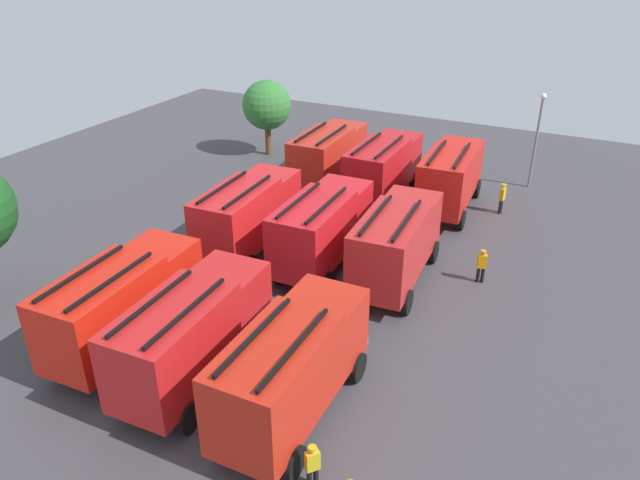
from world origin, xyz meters
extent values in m
plane|color=#423F44|center=(0.00, 0.00, 0.00)|extent=(55.30, 55.30, 0.00)
cube|color=red|center=(-7.15, -3.78, 2.10)|extent=(2.23, 2.53, 2.60)
cube|color=#8C9EAD|center=(-6.10, -3.77, 2.41)|extent=(0.11, 2.13, 1.46)
cube|color=red|center=(-10.65, -3.83, 2.25)|extent=(4.83, 2.56, 2.90)
cube|color=black|center=(-10.65, -3.14, 3.82)|extent=(4.32, 0.18, 0.12)
cube|color=black|center=(-10.64, -4.52, 3.82)|extent=(4.32, 0.18, 0.12)
cube|color=silver|center=(-5.95, -3.76, 0.95)|extent=(0.23, 2.38, 0.28)
cylinder|color=black|center=(-6.96, -2.58, 0.55)|extent=(1.10, 0.36, 1.10)
cylinder|color=black|center=(-6.93, -4.98, 0.55)|extent=(1.10, 0.36, 1.10)
cylinder|color=black|center=(-11.86, -2.65, 0.55)|extent=(1.10, 0.36, 1.10)
cylinder|color=black|center=(-11.83, -5.04, 0.55)|extent=(1.10, 0.36, 1.10)
cube|color=red|center=(2.57, -3.65, 2.10)|extent=(2.36, 2.64, 2.60)
cube|color=#8C9EAD|center=(3.62, -3.58, 2.41)|extent=(0.22, 2.13, 1.46)
cube|color=red|center=(-0.92, -3.87, 2.25)|extent=(4.95, 2.80, 2.90)
cube|color=black|center=(-0.96, -3.18, 3.82)|extent=(4.32, 0.40, 0.12)
cube|color=black|center=(-0.88, -4.56, 3.82)|extent=(4.32, 0.40, 0.12)
cube|color=silver|center=(3.77, -3.57, 0.95)|extent=(0.35, 2.38, 0.28)
cylinder|color=black|center=(2.70, -2.44, 0.55)|extent=(1.12, 0.42, 1.10)
cylinder|color=black|center=(2.85, -4.83, 0.55)|extent=(1.12, 0.42, 1.10)
cylinder|color=black|center=(-2.19, -2.75, 0.55)|extent=(1.12, 0.42, 1.10)
cylinder|color=black|center=(-2.04, -5.15, 0.55)|extent=(1.12, 0.42, 1.10)
cube|color=red|center=(11.70, -3.58, 2.10)|extent=(2.36, 2.64, 2.60)
cube|color=#8C9EAD|center=(12.74, -3.51, 2.41)|extent=(0.22, 2.13, 1.46)
cube|color=red|center=(8.20, -3.82, 2.25)|extent=(4.96, 2.81, 2.90)
cube|color=black|center=(8.16, -3.13, 3.82)|extent=(4.32, 0.41, 0.12)
cube|color=black|center=(8.25, -4.50, 3.82)|extent=(4.32, 0.41, 0.12)
cube|color=silver|center=(12.89, -3.50, 0.95)|extent=(0.36, 2.38, 0.28)
cylinder|color=black|center=(11.82, -2.37, 0.55)|extent=(1.12, 0.42, 1.10)
cylinder|color=black|center=(11.98, -4.77, 0.55)|extent=(1.12, 0.42, 1.10)
cylinder|color=black|center=(6.93, -2.70, 0.55)|extent=(1.12, 0.42, 1.10)
cylinder|color=black|center=(7.09, -5.09, 0.55)|extent=(1.12, 0.42, 1.10)
cube|color=red|center=(-7.10, 0.33, 2.10)|extent=(2.31, 2.59, 2.60)
cube|color=#8C9EAD|center=(-6.05, 0.38, 2.41)|extent=(0.17, 2.13, 1.46)
cube|color=red|center=(-10.59, 0.18, 2.25)|extent=(4.91, 2.71, 2.90)
cube|color=black|center=(-10.62, 0.87, 3.82)|extent=(4.32, 0.31, 0.12)
cube|color=black|center=(-10.56, -0.51, 3.82)|extent=(4.32, 0.31, 0.12)
cube|color=silver|center=(-5.90, 0.39, 0.95)|extent=(0.30, 2.38, 0.28)
cylinder|color=black|center=(-6.95, 1.54, 0.55)|extent=(1.11, 0.40, 1.10)
cylinder|color=black|center=(-6.84, -0.86, 0.55)|extent=(1.11, 0.40, 1.10)
cylinder|color=black|center=(-11.84, 1.32, 0.55)|extent=(1.11, 0.40, 1.10)
cylinder|color=black|center=(-11.74, -1.07, 0.55)|extent=(1.11, 0.40, 1.10)
cube|color=red|center=(2.47, -0.02, 2.10)|extent=(2.29, 2.58, 2.60)
cube|color=#8C9EAD|center=(3.52, 0.02, 2.41)|extent=(0.16, 2.13, 1.46)
cube|color=red|center=(-1.03, -0.14, 2.25)|extent=(4.89, 2.67, 2.90)
cube|color=black|center=(-1.05, 0.54, 3.82)|extent=(4.32, 0.27, 0.12)
cube|color=black|center=(-1.01, -0.83, 3.82)|extent=(4.32, 0.27, 0.12)
cube|color=silver|center=(3.67, 0.02, 0.95)|extent=(0.28, 2.38, 0.28)
cylinder|color=black|center=(2.62, 1.19, 0.55)|extent=(1.11, 0.39, 1.10)
cylinder|color=black|center=(2.71, -1.21, 0.55)|extent=(1.11, 0.39, 1.10)
cylinder|color=black|center=(-2.27, 1.01, 0.55)|extent=(1.11, 0.39, 1.10)
cylinder|color=black|center=(-2.19, -1.39, 0.55)|extent=(1.11, 0.39, 1.10)
cube|color=red|center=(11.33, 0.26, 2.10)|extent=(2.22, 2.51, 2.60)
cube|color=#8C9EAD|center=(12.38, 0.26, 2.41)|extent=(0.09, 2.13, 1.46)
cube|color=red|center=(7.83, 0.24, 2.25)|extent=(4.82, 2.53, 2.90)
cube|color=black|center=(7.82, 0.92, 3.82)|extent=(4.32, 0.15, 0.12)
cube|color=black|center=(7.83, -0.45, 3.82)|extent=(4.32, 0.15, 0.12)
cube|color=silver|center=(12.53, 0.27, 0.95)|extent=(0.22, 2.38, 0.28)
cylinder|color=black|center=(11.52, 1.46, 0.55)|extent=(1.10, 0.36, 1.10)
cylinder|color=black|center=(11.53, -0.94, 0.55)|extent=(1.10, 0.36, 1.10)
cylinder|color=black|center=(6.62, 1.43, 0.55)|extent=(1.10, 0.36, 1.10)
cylinder|color=black|center=(6.63, -0.97, 0.55)|extent=(1.10, 0.36, 1.10)
cube|color=red|center=(-6.73, 3.90, 2.10)|extent=(2.31, 2.60, 2.60)
cube|color=#8C9EAD|center=(-5.68, 3.95, 2.41)|extent=(0.18, 2.13, 1.46)
cube|color=red|center=(-10.22, 3.74, 2.25)|extent=(4.91, 2.72, 2.90)
cube|color=black|center=(-10.25, 4.43, 3.82)|extent=(4.32, 0.32, 0.12)
cube|color=black|center=(-10.19, 3.06, 3.82)|extent=(4.32, 0.32, 0.12)
cube|color=silver|center=(-5.53, 3.96, 0.95)|extent=(0.31, 2.38, 0.28)
cylinder|color=black|center=(-6.58, 5.11, 0.55)|extent=(1.11, 0.40, 1.10)
cylinder|color=black|center=(-6.47, 2.71, 0.55)|extent=(1.11, 0.40, 1.10)
cylinder|color=black|center=(-11.48, 4.89, 0.55)|extent=(1.11, 0.40, 1.10)
cylinder|color=black|center=(-11.37, 2.49, 0.55)|extent=(1.11, 0.40, 1.10)
cube|color=red|center=(2.21, 4.02, 2.10)|extent=(2.32, 2.61, 2.60)
cube|color=#8C9EAD|center=(3.25, 4.07, 2.41)|extent=(0.19, 2.13, 1.46)
cube|color=red|center=(-1.29, 3.84, 2.25)|extent=(4.92, 2.74, 2.90)
cube|color=black|center=(-1.33, 4.53, 3.82)|extent=(4.32, 0.34, 0.12)
cube|color=black|center=(-1.26, 3.15, 3.82)|extent=(4.32, 0.34, 0.12)
cube|color=silver|center=(3.40, 4.08, 0.95)|extent=(0.32, 2.38, 0.28)
cylinder|color=black|center=(2.34, 5.23, 0.55)|extent=(1.12, 0.41, 1.10)
cylinder|color=black|center=(2.47, 2.83, 0.55)|extent=(1.12, 0.41, 1.10)
cylinder|color=black|center=(-2.55, 4.98, 0.55)|extent=(1.12, 0.41, 1.10)
cylinder|color=black|center=(-2.43, 2.58, 0.55)|extent=(1.12, 0.41, 1.10)
cube|color=red|center=(11.86, 4.22, 2.10)|extent=(2.28, 2.57, 2.60)
cube|color=#8C9EAD|center=(12.90, 4.25, 2.41)|extent=(0.15, 2.13, 1.46)
cube|color=red|center=(8.36, 4.10, 2.25)|extent=(4.88, 2.65, 2.90)
cube|color=black|center=(8.33, 4.79, 3.82)|extent=(4.32, 0.26, 0.12)
cube|color=black|center=(8.38, 3.42, 3.82)|extent=(4.32, 0.26, 0.12)
cube|color=silver|center=(13.05, 4.25, 0.95)|extent=(0.28, 2.38, 0.28)
cylinder|color=black|center=(12.02, 5.42, 0.55)|extent=(1.11, 0.39, 1.10)
cylinder|color=black|center=(12.09, 3.02, 0.55)|extent=(1.11, 0.39, 1.10)
cylinder|color=black|center=(7.12, 5.26, 0.55)|extent=(1.11, 0.39, 1.10)
cylinder|color=black|center=(7.20, 2.87, 0.55)|extent=(1.11, 0.39, 1.10)
cylinder|color=black|center=(10.11, -6.60, 0.42)|extent=(0.16, 0.16, 0.83)
cylinder|color=black|center=(10.32, -6.63, 0.42)|extent=(0.16, 0.16, 0.83)
cube|color=gold|center=(10.22, -6.61, 1.19)|extent=(0.45, 0.29, 0.72)
sphere|color=beige|center=(10.22, -6.61, 1.67)|extent=(0.23, 0.23, 0.23)
cylinder|color=gold|center=(10.22, -6.61, 1.76)|extent=(0.29, 0.29, 0.07)
cylinder|color=black|center=(1.93, -7.29, 0.38)|extent=(0.16, 0.16, 0.77)
cylinder|color=black|center=(1.99, -7.49, 0.38)|extent=(0.16, 0.16, 0.77)
cube|color=orange|center=(1.96, -7.39, 1.10)|extent=(0.36, 0.47, 0.67)
sphere|color=tan|center=(1.96, -7.39, 1.54)|extent=(0.22, 0.22, 0.22)
cylinder|color=orange|center=(1.96, -7.39, 1.63)|extent=(0.27, 0.27, 0.07)
cylinder|color=black|center=(-11.84, -5.81, 0.37)|extent=(0.16, 0.16, 0.74)
cylinder|color=black|center=(-12.00, -5.68, 0.37)|extent=(0.16, 0.16, 0.74)
cube|color=gold|center=(-11.92, -5.74, 1.06)|extent=(0.48, 0.45, 0.64)
sphere|color=beige|center=(-11.92, -5.74, 1.48)|extent=(0.21, 0.21, 0.21)
cylinder|color=gold|center=(-11.92, -5.74, 1.56)|extent=(0.26, 0.26, 0.06)
cylinder|color=brown|center=(13.03, 10.76, 1.09)|extent=(0.43, 0.43, 2.17)
sphere|color=#337A33|center=(13.03, 10.76, 3.65)|extent=(3.48, 3.48, 3.48)
cone|color=#F2600C|center=(-5.26, -1.01, 0.31)|extent=(0.43, 0.43, 0.62)
cylinder|color=slate|center=(15.13, -7.40, 2.82)|extent=(0.16, 0.16, 5.65)
sphere|color=#F2EFCC|center=(15.13, -7.40, 5.83)|extent=(0.36, 0.36, 0.36)
camera|label=1|loc=(-23.01, -11.55, 14.71)|focal=33.80mm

